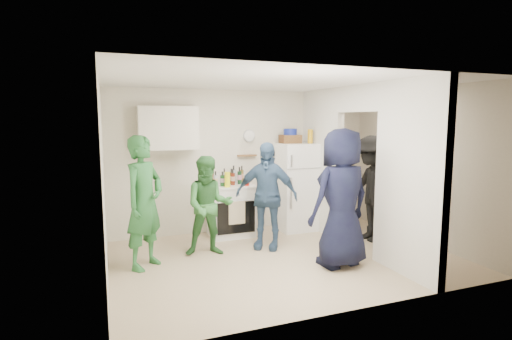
% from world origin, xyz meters
% --- Properties ---
extents(floor, '(4.80, 4.80, 0.00)m').
position_xyz_m(floor, '(0.00, 0.00, 0.00)').
color(floor, tan).
rests_on(floor, ground).
extents(wall_back, '(4.80, 0.00, 4.80)m').
position_xyz_m(wall_back, '(0.00, 1.70, 1.25)').
color(wall_back, silver).
rests_on(wall_back, floor).
extents(wall_front, '(4.80, 0.00, 4.80)m').
position_xyz_m(wall_front, '(0.00, -1.70, 1.25)').
color(wall_front, silver).
rests_on(wall_front, floor).
extents(wall_left, '(0.00, 3.40, 3.40)m').
position_xyz_m(wall_left, '(-2.40, 0.00, 1.25)').
color(wall_left, silver).
rests_on(wall_left, floor).
extents(wall_right, '(0.00, 3.40, 3.40)m').
position_xyz_m(wall_right, '(2.40, 0.00, 1.25)').
color(wall_right, silver).
rests_on(wall_right, floor).
extents(ceiling, '(4.80, 4.80, 0.00)m').
position_xyz_m(ceiling, '(0.00, 0.00, 2.50)').
color(ceiling, white).
rests_on(ceiling, wall_back).
extents(partition_pier_back, '(0.12, 1.20, 2.50)m').
position_xyz_m(partition_pier_back, '(1.20, 1.10, 1.25)').
color(partition_pier_back, silver).
rests_on(partition_pier_back, floor).
extents(partition_pier_front, '(0.12, 1.20, 2.50)m').
position_xyz_m(partition_pier_front, '(1.20, -1.10, 1.25)').
color(partition_pier_front, silver).
rests_on(partition_pier_front, floor).
extents(partition_header, '(0.12, 1.00, 0.40)m').
position_xyz_m(partition_header, '(1.20, 0.00, 2.30)').
color(partition_header, silver).
rests_on(partition_header, partition_pier_back).
extents(stove, '(0.74, 0.62, 0.89)m').
position_xyz_m(stove, '(-0.40, 1.37, 0.44)').
color(stove, white).
rests_on(stove, floor).
extents(upper_cabinet, '(0.95, 0.34, 0.70)m').
position_xyz_m(upper_cabinet, '(-1.40, 1.52, 1.85)').
color(upper_cabinet, silver).
rests_on(upper_cabinet, wall_back).
extents(fridge, '(0.65, 0.63, 1.57)m').
position_xyz_m(fridge, '(0.83, 1.34, 0.78)').
color(fridge, white).
rests_on(fridge, floor).
extents(wicker_basket, '(0.35, 0.25, 0.15)m').
position_xyz_m(wicker_basket, '(0.73, 1.39, 1.64)').
color(wicker_basket, brown).
rests_on(wicker_basket, fridge).
extents(blue_bowl, '(0.24, 0.24, 0.11)m').
position_xyz_m(blue_bowl, '(0.73, 1.39, 1.77)').
color(blue_bowl, navy).
rests_on(blue_bowl, wicker_basket).
extents(yellow_cup_stack_top, '(0.09, 0.09, 0.25)m').
position_xyz_m(yellow_cup_stack_top, '(1.05, 1.24, 1.69)').
color(yellow_cup_stack_top, gold).
rests_on(yellow_cup_stack_top, fridge).
extents(wall_clock, '(0.22, 0.02, 0.22)m').
position_xyz_m(wall_clock, '(0.05, 1.68, 1.70)').
color(wall_clock, white).
rests_on(wall_clock, wall_back).
extents(spice_shelf, '(0.35, 0.08, 0.03)m').
position_xyz_m(spice_shelf, '(0.00, 1.65, 1.35)').
color(spice_shelf, olive).
rests_on(spice_shelf, wall_back).
extents(nook_window, '(0.03, 0.70, 0.80)m').
position_xyz_m(nook_window, '(2.38, 0.20, 1.65)').
color(nook_window, black).
rests_on(nook_window, wall_right).
extents(nook_window_frame, '(0.04, 0.76, 0.86)m').
position_xyz_m(nook_window_frame, '(2.36, 0.20, 1.65)').
color(nook_window_frame, white).
rests_on(nook_window_frame, wall_right).
extents(nook_valance, '(0.04, 0.82, 0.18)m').
position_xyz_m(nook_valance, '(2.34, 0.20, 2.00)').
color(nook_valance, white).
rests_on(nook_valance, wall_right).
extents(yellow_cup_stack_stove, '(0.09, 0.09, 0.25)m').
position_xyz_m(yellow_cup_stack_stove, '(-0.52, 1.15, 1.01)').
color(yellow_cup_stack_stove, '#FFF715').
rests_on(yellow_cup_stack_stove, stove).
extents(red_cup, '(0.09, 0.09, 0.12)m').
position_xyz_m(red_cup, '(-0.18, 1.17, 0.95)').
color(red_cup, red).
rests_on(red_cup, stove).
extents(person_green_left, '(0.76, 0.76, 1.79)m').
position_xyz_m(person_green_left, '(-1.91, 0.36, 0.89)').
color(person_green_left, '#2B6D38').
rests_on(person_green_left, floor).
extents(person_green_center, '(0.80, 0.68, 1.47)m').
position_xyz_m(person_green_center, '(-0.98, 0.54, 0.73)').
color(person_green_center, '#3C7D37').
rests_on(person_green_center, floor).
extents(person_denim, '(1.02, 0.88, 1.65)m').
position_xyz_m(person_denim, '(-0.08, 0.54, 0.83)').
color(person_denim, '#365277').
rests_on(person_denim, floor).
extents(person_navy, '(1.00, 0.73, 1.88)m').
position_xyz_m(person_navy, '(0.58, -0.53, 0.94)').
color(person_navy, black).
rests_on(person_navy, floor).
extents(person_nook, '(0.65, 1.12, 1.73)m').
position_xyz_m(person_nook, '(1.70, 0.31, 0.87)').
color(person_nook, black).
rests_on(person_nook, floor).
extents(bottle_a, '(0.07, 0.07, 0.27)m').
position_xyz_m(bottle_a, '(-0.69, 1.49, 1.02)').
color(bottle_a, brown).
rests_on(bottle_a, stove).
extents(bottle_b, '(0.08, 0.08, 0.24)m').
position_xyz_m(bottle_b, '(-0.56, 1.28, 1.01)').
color(bottle_b, '#18491E').
rests_on(bottle_b, stove).
extents(bottle_c, '(0.06, 0.06, 0.26)m').
position_xyz_m(bottle_c, '(-0.47, 1.51, 1.02)').
color(bottle_c, '#959CA2').
rests_on(bottle_c, stove).
extents(bottle_d, '(0.07, 0.07, 0.27)m').
position_xyz_m(bottle_d, '(-0.37, 1.32, 1.02)').
color(bottle_d, maroon).
rests_on(bottle_d, stove).
extents(bottle_e, '(0.08, 0.08, 0.30)m').
position_xyz_m(bottle_e, '(-0.29, 1.54, 1.04)').
color(bottle_e, '#A9B0BB').
rests_on(bottle_e, stove).
extents(bottle_f, '(0.07, 0.07, 0.30)m').
position_xyz_m(bottle_f, '(-0.23, 1.37, 1.04)').
color(bottle_f, '#13351F').
rests_on(bottle_f, stove).
extents(bottle_g, '(0.06, 0.06, 0.30)m').
position_xyz_m(bottle_g, '(-0.14, 1.52, 1.04)').
color(bottle_g, olive).
rests_on(bottle_g, stove).
extents(bottle_h, '(0.07, 0.07, 0.26)m').
position_xyz_m(bottle_h, '(-0.69, 1.23, 1.02)').
color(bottle_h, '#B4B5C1').
rests_on(bottle_h, stove).
extents(bottle_i, '(0.07, 0.07, 0.26)m').
position_xyz_m(bottle_i, '(-0.35, 1.46, 1.02)').
color(bottle_i, '#5C340F').
rests_on(bottle_i, stove).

